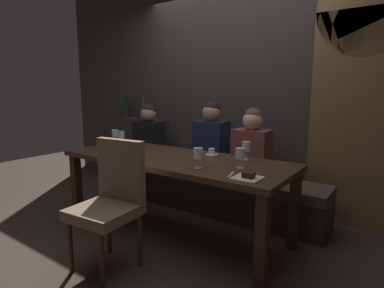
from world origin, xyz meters
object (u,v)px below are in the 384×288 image
banquette_bench (213,190)px  wine_glass_far_right (115,134)px  wine_bottle_pale_label (144,110)px  chair_near_side (111,196)px  dining_table (174,166)px  wine_glass_far_left (121,136)px  fork_on_table (231,174)px  espresso_cup (212,152)px  dessert_plate (248,177)px  diner_far_end (252,146)px  wine_glass_end_left (198,154)px  wine_glass_near_left (240,154)px  diner_bearded (211,138)px  wine_glass_center_back (246,147)px  diner_redhead (149,134)px  wine_bottle_dark_red (126,109)px

banquette_bench → wine_glass_far_right: bearing=-152.7°
wine_glass_far_right → wine_bottle_pale_label: bearing=113.1°
chair_near_side → wine_bottle_pale_label: size_ratio=3.01×
dining_table → chair_near_side: chair_near_side is taller
chair_near_side → wine_glass_far_left: chair_near_side is taller
chair_near_side → fork_on_table: chair_near_side is taller
espresso_cup → dessert_plate: espresso_cup is taller
diner_far_end → wine_bottle_pale_label: (-1.84, 0.36, 0.28)m
banquette_bench → wine_glass_far_right: 1.30m
dining_table → fork_on_table: 0.77m
chair_near_side → wine_glass_end_left: chair_near_side is taller
banquette_bench → wine_glass_near_left: wine_glass_near_left is taller
dining_table → wine_bottle_pale_label: (-1.38, 1.04, 0.42)m
wine_glass_end_left → wine_glass_far_left: (-1.28, 0.35, -0.00)m
dining_table → diner_bearded: bearing=93.4°
diner_bearded → wine_glass_far_left: 1.00m
wine_glass_end_left → wine_glass_far_left: 1.33m
wine_bottle_pale_label → wine_glass_far_left: bearing=-60.2°
chair_near_side → wine_glass_near_left: bearing=43.6°
wine_glass_far_right → wine_glass_center_back: (1.61, 0.10, -0.00)m
dining_table → dessert_plate: 0.92m
chair_near_side → dining_table: bearing=87.2°
banquette_bench → diner_bearded: size_ratio=3.19×
dining_table → wine_glass_far_left: 0.89m
wine_glass_far_right → wine_glass_near_left: same height
dining_table → wine_glass_far_right: bearing=170.0°
wine_bottle_pale_label → wine_glass_end_left: (1.80, -1.25, -0.22)m
dining_table → espresso_cup: (0.24, 0.28, 0.11)m
diner_bearded → wine_glass_center_back: diner_bearded is taller
wine_glass_near_left → dessert_plate: (0.18, -0.24, -0.10)m
dining_table → diner_redhead: 1.22m
chair_near_side → diner_redhead: size_ratio=1.35×
wine_glass_near_left → wine_glass_end_left: 0.33m
chair_near_side → diner_far_end: (0.50, 1.40, 0.23)m
espresso_cup → diner_bearded: bearing=122.6°
wine_bottle_dark_red → wine_bottle_pale_label: bearing=1.7°
diner_redhead → diner_far_end: (1.45, -0.03, 0.00)m
diner_redhead → diner_far_end: 1.45m
wine_bottle_pale_label → wine_glass_end_left: 2.20m
wine_bottle_pale_label → fork_on_table: wine_bottle_pale_label is taller
dessert_plate → fork_on_table: dessert_plate is taller
wine_glass_far_right → wine_glass_end_left: (1.43, -0.40, 0.00)m
dining_table → wine_glass_near_left: bearing=-2.4°
diner_redhead → dessert_plate: bearing=-27.8°
wine_glass_center_back → dessert_plate: (0.28, -0.55, -0.10)m
wine_glass_far_left → chair_near_side: bearing=-46.0°
diner_bearded → banquette_bench: bearing=-20.6°
wine_bottle_pale_label → wine_glass_center_back: (1.97, -0.76, -0.22)m
wine_glass_end_left → wine_glass_near_left: bearing=34.9°
wine_glass_near_left → espresso_cup: size_ratio=1.37×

